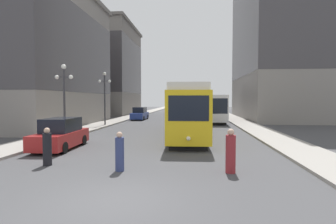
# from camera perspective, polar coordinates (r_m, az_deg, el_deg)

# --- Properties ---
(ground_plane) EXTENTS (200.00, 200.00, 0.00)m
(ground_plane) POSITION_cam_1_polar(r_m,az_deg,el_deg) (8.22, -11.48, -18.16)
(ground_plane) COLOR #424244
(sidewalk_left) EXTENTS (2.75, 120.00, 0.15)m
(sidewalk_left) POSITION_cam_1_polar(r_m,az_deg,el_deg) (48.57, -7.00, -0.72)
(sidewalk_left) COLOR gray
(sidewalk_left) RESTS_ON ground
(sidewalk_right) EXTENTS (2.75, 120.00, 0.15)m
(sidewalk_right) POSITION_cam_1_polar(r_m,az_deg,el_deg) (47.80, 12.68, -0.82)
(sidewalk_right) COLOR gray
(sidewalk_right) RESTS_ON ground
(streetcar) EXTENTS (3.10, 14.25, 3.89)m
(streetcar) POSITION_cam_1_polar(r_m,az_deg,el_deg) (21.55, 4.10, 0.48)
(streetcar) COLOR black
(streetcar) RESTS_ON ground
(transit_bus) EXTENTS (2.80, 12.90, 3.45)m
(transit_bus) POSITION_cam_1_polar(r_m,az_deg,el_deg) (36.52, 9.74, 1.10)
(transit_bus) COLOR black
(transit_bus) RESTS_ON ground
(parked_car_left_near) EXTENTS (2.02, 4.57, 1.82)m
(parked_car_left_near) POSITION_cam_1_polar(r_m,az_deg,el_deg) (17.08, -21.91, -4.50)
(parked_car_left_near) COLOR black
(parked_car_left_near) RESTS_ON ground
(parked_car_left_mid) EXTENTS (1.92, 4.96, 1.82)m
(parked_car_left_mid) POSITION_cam_1_polar(r_m,az_deg,el_deg) (39.16, -6.04, -0.39)
(parked_car_left_mid) COLOR black
(parked_car_left_mid) RESTS_ON ground
(pedestrian_crossing_near) EXTENTS (0.36, 0.36, 1.61)m
(pedestrian_crossing_near) POSITION_cam_1_polar(r_m,az_deg,el_deg) (11.18, -10.28, -8.55)
(pedestrian_crossing_near) COLOR navy
(pedestrian_crossing_near) RESTS_ON ground
(pedestrian_crossing_far) EXTENTS (0.38, 0.38, 1.68)m
(pedestrian_crossing_far) POSITION_cam_1_polar(r_m,az_deg,el_deg) (13.05, -24.37, -6.99)
(pedestrian_crossing_far) COLOR black
(pedestrian_crossing_far) RESTS_ON ground
(pedestrian_on_sidewalk) EXTENTS (0.39, 0.39, 1.76)m
(pedestrian_on_sidewalk) POSITION_cam_1_polar(r_m,az_deg,el_deg) (11.00, 13.22, -8.39)
(pedestrian_on_sidewalk) COLOR maroon
(pedestrian_on_sidewalk) RESTS_ON ground
(lamp_post_left_near) EXTENTS (1.41, 0.36, 5.41)m
(lamp_post_left_near) POSITION_cam_1_polar(r_m,az_deg,el_deg) (21.65, -21.28, 4.59)
(lamp_post_left_near) COLOR #333338
(lamp_post_left_near) RESTS_ON sidewalk_left
(lamp_post_left_far) EXTENTS (1.41, 0.36, 5.78)m
(lamp_post_left_far) POSITION_cam_1_polar(r_m,az_deg,el_deg) (30.17, -13.36, 4.50)
(lamp_post_left_far) COLOR #333338
(lamp_post_left_far) RESTS_ON sidewalk_left
(building_left_corner) EXTENTS (14.30, 16.68, 17.36)m
(building_left_corner) POSITION_cam_1_polar(r_m,az_deg,el_deg) (55.25, -14.53, 8.80)
(building_left_corner) COLOR slate
(building_left_corner) RESTS_ON ground
(building_left_midblock) EXTENTS (16.53, 18.69, 15.19)m
(building_left_midblock) POSITION_cam_1_polar(r_m,az_deg,el_deg) (34.81, -29.87, 10.34)
(building_left_midblock) COLOR gray
(building_left_midblock) RESTS_ON ground
(building_right_corner) EXTENTS (13.46, 21.41, 26.14)m
(building_right_corner) POSITION_cam_1_polar(r_m,az_deg,el_deg) (45.57, 23.90, 15.81)
(building_right_corner) COLOR gray
(building_right_corner) RESTS_ON ground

